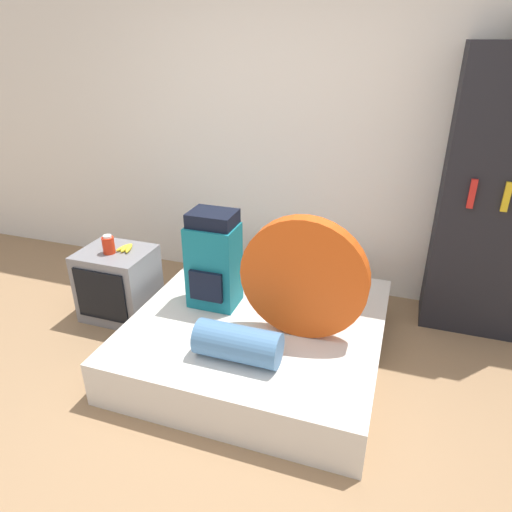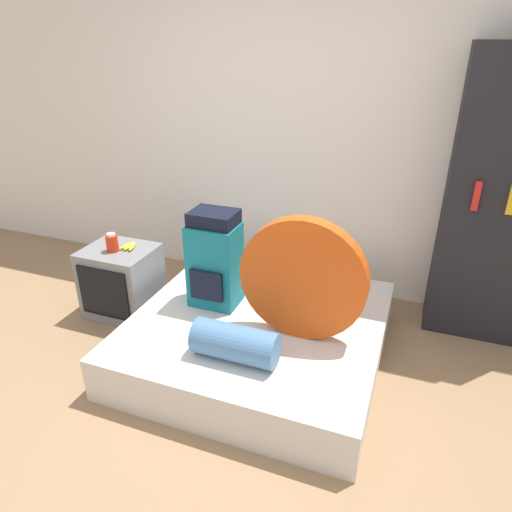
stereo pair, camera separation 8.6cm
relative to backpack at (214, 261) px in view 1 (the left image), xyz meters
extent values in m
plane|color=#997551|center=(0.33, -0.91, -0.63)|extent=(16.00, 16.00, 0.00)
cube|color=white|center=(0.33, 1.06, 0.67)|extent=(8.00, 0.05, 2.60)
cube|color=silver|center=(0.35, -0.08, -0.48)|extent=(1.62, 1.60, 0.30)
cube|color=#14707F|center=(0.00, 0.00, -0.04)|extent=(0.33, 0.25, 0.58)
cube|color=black|center=(0.00, 0.01, 0.30)|extent=(0.30, 0.23, 0.09)
cube|color=black|center=(0.00, -0.14, -0.12)|extent=(0.23, 0.03, 0.21)
cylinder|color=#D14C14|center=(0.66, -0.16, 0.06)|extent=(0.78, 0.10, 0.78)
cylinder|color=teal|center=(0.37, -0.53, -0.22)|extent=(0.50, 0.21, 0.21)
cube|color=gray|center=(-0.84, 0.06, -0.35)|extent=(0.52, 0.44, 0.55)
cube|color=black|center=(-0.84, -0.17, -0.34)|extent=(0.42, 0.02, 0.40)
cylinder|color=red|center=(-0.85, 0.02, -0.02)|extent=(0.09, 0.09, 0.13)
cylinder|color=white|center=(-0.85, 0.02, 0.05)|extent=(0.06, 0.06, 0.02)
ellipsoid|color=yellow|center=(-0.78, 0.11, -0.06)|extent=(0.08, 0.15, 0.03)
ellipsoid|color=yellow|center=(-0.76, 0.11, -0.06)|extent=(0.03, 0.15, 0.03)
ellipsoid|color=yellow|center=(-0.74, 0.11, -0.06)|extent=(0.08, 0.15, 0.03)
cube|color=black|center=(1.78, 0.81, 0.36)|extent=(0.76, 0.37, 1.98)
cube|color=red|center=(1.57, 0.62, 0.45)|extent=(0.04, 0.02, 0.19)
cube|color=gold|center=(1.78, 0.62, 0.45)|extent=(0.04, 0.02, 0.19)
camera|label=1|loc=(1.16, -2.52, 1.36)|focal=32.00mm
camera|label=2|loc=(1.24, -2.49, 1.36)|focal=32.00mm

